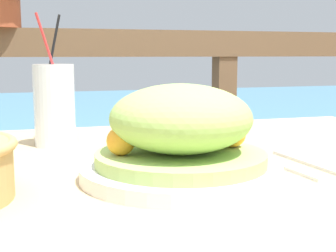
{
  "coord_description": "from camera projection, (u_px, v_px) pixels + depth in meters",
  "views": [
    {
      "loc": [
        -0.23,
        -0.65,
        0.92
      ],
      "look_at": [
        -0.02,
        0.07,
        0.81
      ],
      "focal_mm": 50.0,
      "sensor_mm": 36.0,
      "label": 1
    }
  ],
  "objects": [
    {
      "name": "sea_backdrop",
      "position": [
        59.0,
        136.0,
        4.04
      ],
      "size": [
        12.0,
        4.0,
        0.44
      ],
      "color": "teal",
      "rests_on": "ground_plane"
    },
    {
      "name": "knife",
      "position": [
        309.0,
        163.0,
        0.75
      ],
      "size": [
        0.03,
        0.18,
        0.0
      ],
      "color": "silver",
      "rests_on": "patio_table"
    },
    {
      "name": "drink_glass",
      "position": [
        54.0,
        105.0,
        0.9
      ],
      "size": [
        0.08,
        0.08,
        0.25
      ],
      "color": "silver",
      "rests_on": "patio_table"
    },
    {
      "name": "salad_plate",
      "position": [
        181.0,
        138.0,
        0.66
      ],
      "size": [
        0.29,
        0.29,
        0.13
      ],
      "color": "silver",
      "rests_on": "patio_table"
    },
    {
      "name": "fork",
      "position": [
        284.0,
        166.0,
        0.73
      ],
      "size": [
        0.03,
        0.18,
        0.0
      ],
      "color": "silver",
      "rests_on": "patio_table"
    },
    {
      "name": "patio_table",
      "position": [
        190.0,
        226.0,
        0.72
      ],
      "size": [
        1.18,
        0.96,
        0.75
      ],
      "color": "tan",
      "rests_on": "ground_plane"
    },
    {
      "name": "railing_fence",
      "position": [
        100.0,
        113.0,
        1.59
      ],
      "size": [
        2.8,
        0.08,
        1.0
      ],
      "color": "brown",
      "rests_on": "ground_plane"
    }
  ]
}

